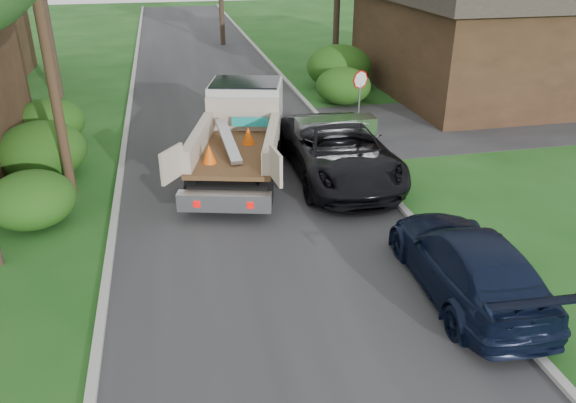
# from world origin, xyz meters

# --- Properties ---
(ground) EXTENTS (120.00, 120.00, 0.00)m
(ground) POSITION_xyz_m (0.00, 0.00, 0.00)
(ground) COLOR #164413
(ground) RESTS_ON ground
(road) EXTENTS (8.00, 90.00, 0.02)m
(road) POSITION_xyz_m (0.00, 10.00, 0.00)
(road) COLOR #28282B
(road) RESTS_ON ground
(side_street) EXTENTS (16.00, 7.00, 0.02)m
(side_street) POSITION_xyz_m (12.00, 9.00, 0.01)
(side_street) COLOR #28282B
(side_street) RESTS_ON ground
(curb_left) EXTENTS (0.20, 90.00, 0.12)m
(curb_left) POSITION_xyz_m (-4.10, 10.00, 0.06)
(curb_left) COLOR #9E9E99
(curb_left) RESTS_ON ground
(curb_right) EXTENTS (0.20, 90.00, 0.12)m
(curb_right) POSITION_xyz_m (4.10, 10.00, 0.06)
(curb_right) COLOR #9E9E99
(curb_right) RESTS_ON ground
(stop_sign) EXTENTS (0.71, 0.32, 2.48)m
(stop_sign) POSITION_xyz_m (5.20, 9.00, 1.78)
(stop_sign) COLOR slate
(stop_sign) RESTS_ON ground
(utility_pole) EXTENTS (2.42, 1.25, 10.00)m
(utility_pole) POSITION_xyz_m (-5.48, 4.98, 5.17)
(utility_pole) COLOR #382619
(utility_pole) RESTS_ON ground
(house_right) EXTENTS (9.72, 12.96, 6.20)m
(house_right) POSITION_xyz_m (13.00, 14.00, 3.16)
(house_right) COLOR #332215
(house_right) RESTS_ON ground
(hedge_left_a) EXTENTS (2.34, 2.34, 1.53)m
(hedge_left_a) POSITION_xyz_m (-6.20, 3.00, 0.77)
(hedge_left_a) COLOR #174A11
(hedge_left_a) RESTS_ON ground
(hedge_left_b) EXTENTS (2.86, 2.86, 1.87)m
(hedge_left_b) POSITION_xyz_m (-6.50, 6.50, 0.94)
(hedge_left_b) COLOR #174A11
(hedge_left_b) RESTS_ON ground
(hedge_left_c) EXTENTS (2.60, 2.60, 1.70)m
(hedge_left_c) POSITION_xyz_m (-6.80, 10.00, 0.85)
(hedge_left_c) COLOR #174A11
(hedge_left_c) RESTS_ON ground
(hedge_right_a) EXTENTS (2.60, 2.60, 1.70)m
(hedge_right_a) POSITION_xyz_m (5.80, 13.00, 0.85)
(hedge_right_a) COLOR #174A11
(hedge_right_a) RESTS_ON ground
(hedge_right_b) EXTENTS (3.38, 3.38, 2.21)m
(hedge_right_b) POSITION_xyz_m (6.50, 16.00, 1.10)
(hedge_right_b) COLOR #174A11
(hedge_right_b) RESTS_ON ground
(flatbed_truck) EXTENTS (4.57, 7.45, 2.64)m
(flatbed_truck) POSITION_xyz_m (0.06, 6.22, 1.43)
(flatbed_truck) COLOR black
(flatbed_truck) RESTS_ON ground
(black_pickup) EXTENTS (3.20, 6.68, 1.84)m
(black_pickup) POSITION_xyz_m (2.99, 4.50, 0.92)
(black_pickup) COLOR black
(black_pickup) RESTS_ON ground
(navy_suv) EXTENTS (2.40, 5.38, 1.53)m
(navy_suv) POSITION_xyz_m (3.80, -2.50, 0.77)
(navy_suv) COLOR black
(navy_suv) RESTS_ON ground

